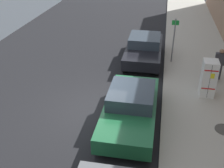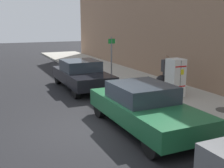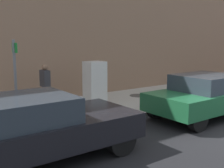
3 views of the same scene
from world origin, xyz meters
name	(u,v)px [view 2 (image 2 of 3)]	position (x,y,z in m)	size (l,w,h in m)	color
ground_plane	(88,130)	(0.00, 0.00, 0.00)	(80.00, 80.00, 0.00)	black
sidewalk_slab	(205,109)	(-4.59, 0.00, 0.06)	(3.68, 44.00, 0.12)	#B2ADA0
discarded_refrigerator	(175,77)	(-4.60, -1.84, 0.92)	(0.61, 0.69, 1.60)	white
street_sign_post	(112,58)	(-3.12, -5.10, 1.46)	(0.36, 0.07, 2.37)	slate
trash_bag	(162,81)	(-5.05, -3.47, 0.42)	(0.59, 0.59, 0.59)	black
pedestrian_walking_far	(166,69)	(-5.26, -3.45, 0.99)	(0.44, 0.22, 1.54)	#333338
parked_sedan_dark	(82,74)	(-1.59, -5.27, 0.72)	(1.88, 4.37, 1.38)	black
parked_sedan_green	(144,107)	(-1.59, 0.64, 0.71)	(1.86, 4.45, 1.38)	#1E6038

